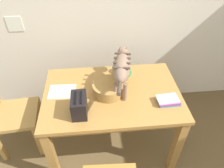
{
  "coord_description": "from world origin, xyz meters",
  "views": [
    {
      "loc": [
        -0.23,
        0.09,
        2.04
      ],
      "look_at": [
        -0.09,
        1.49,
        0.85
      ],
      "focal_mm": 33.66,
      "sensor_mm": 36.0,
      "label": 1
    }
  ],
  "objects_px": {
    "cat": "(122,66)",
    "book_stack": "(168,100)",
    "dining_table": "(112,100)",
    "wooden_chair_near": "(11,114)",
    "magazine": "(62,91)",
    "toaster": "(79,105)",
    "wicker_basket": "(108,88)",
    "coffee_mug": "(123,68)",
    "saucer_bowl": "(122,72)"
  },
  "relations": [
    {
      "from": "wooden_chair_near",
      "to": "magazine",
      "type": "bearing_deg",
      "value": 82.11
    },
    {
      "from": "saucer_bowl",
      "to": "coffee_mug",
      "type": "distance_m",
      "value": 0.05
    },
    {
      "from": "book_stack",
      "to": "toaster",
      "type": "relative_size",
      "value": 1.0
    },
    {
      "from": "magazine",
      "to": "wicker_basket",
      "type": "xyz_separation_m",
      "value": [
        0.42,
        -0.05,
        0.05
      ]
    },
    {
      "from": "saucer_bowl",
      "to": "book_stack",
      "type": "bearing_deg",
      "value": -53.44
    },
    {
      "from": "magazine",
      "to": "toaster",
      "type": "relative_size",
      "value": 1.21
    },
    {
      "from": "toaster",
      "to": "saucer_bowl",
      "type": "bearing_deg",
      "value": 50.0
    },
    {
      "from": "saucer_bowl",
      "to": "book_stack",
      "type": "distance_m",
      "value": 0.56
    },
    {
      "from": "coffee_mug",
      "to": "book_stack",
      "type": "relative_size",
      "value": 0.62
    },
    {
      "from": "cat",
      "to": "wicker_basket",
      "type": "xyz_separation_m",
      "value": [
        -0.12,
        -0.06,
        -0.19
      ]
    },
    {
      "from": "saucer_bowl",
      "to": "wooden_chair_near",
      "type": "relative_size",
      "value": 0.19
    },
    {
      "from": "dining_table",
      "to": "wooden_chair_near",
      "type": "height_order",
      "value": "wooden_chair_near"
    },
    {
      "from": "toaster",
      "to": "book_stack",
      "type": "bearing_deg",
      "value": 3.46
    },
    {
      "from": "wicker_basket",
      "to": "wooden_chair_near",
      "type": "distance_m",
      "value": 1.03
    },
    {
      "from": "dining_table",
      "to": "coffee_mug",
      "type": "xyz_separation_m",
      "value": [
        0.14,
        0.28,
        0.16
      ]
    },
    {
      "from": "book_stack",
      "to": "toaster",
      "type": "height_order",
      "value": "toaster"
    },
    {
      "from": "cat",
      "to": "magazine",
      "type": "relative_size",
      "value": 2.8
    },
    {
      "from": "wicker_basket",
      "to": "toaster",
      "type": "xyz_separation_m",
      "value": [
        -0.25,
        -0.22,
        0.03
      ]
    },
    {
      "from": "saucer_bowl",
      "to": "magazine",
      "type": "height_order",
      "value": "saucer_bowl"
    },
    {
      "from": "toaster",
      "to": "wooden_chair_near",
      "type": "relative_size",
      "value": 0.21
    },
    {
      "from": "saucer_bowl",
      "to": "magazine",
      "type": "bearing_deg",
      "value": -158.95
    },
    {
      "from": "book_stack",
      "to": "toaster",
      "type": "xyz_separation_m",
      "value": [
        -0.75,
        -0.05,
        0.06
      ]
    },
    {
      "from": "dining_table",
      "to": "wooden_chair_near",
      "type": "bearing_deg",
      "value": 175.1
    },
    {
      "from": "book_stack",
      "to": "coffee_mug",
      "type": "bearing_deg",
      "value": 126.28
    },
    {
      "from": "saucer_bowl",
      "to": "toaster",
      "type": "xyz_separation_m",
      "value": [
        -0.42,
        -0.5,
        0.07
      ]
    },
    {
      "from": "magazine",
      "to": "book_stack",
      "type": "distance_m",
      "value": 0.95
    },
    {
      "from": "saucer_bowl",
      "to": "magazine",
      "type": "relative_size",
      "value": 0.76
    },
    {
      "from": "wooden_chair_near",
      "to": "saucer_bowl",
      "type": "bearing_deg",
      "value": 95.21
    },
    {
      "from": "coffee_mug",
      "to": "book_stack",
      "type": "bearing_deg",
      "value": -53.72
    },
    {
      "from": "dining_table",
      "to": "magazine",
      "type": "relative_size",
      "value": 5.13
    },
    {
      "from": "magazine",
      "to": "wooden_chair_near",
      "type": "distance_m",
      "value": 0.62
    },
    {
      "from": "cat",
      "to": "saucer_bowl",
      "type": "height_order",
      "value": "cat"
    },
    {
      "from": "magazine",
      "to": "toaster",
      "type": "bearing_deg",
      "value": -56.06
    },
    {
      "from": "cat",
      "to": "book_stack",
      "type": "relative_size",
      "value": 3.36
    },
    {
      "from": "coffee_mug",
      "to": "wooden_chair_near",
      "type": "xyz_separation_m",
      "value": [
        -1.14,
        -0.19,
        -0.35
      ]
    },
    {
      "from": "cat",
      "to": "wicker_basket",
      "type": "bearing_deg",
      "value": -141.71
    },
    {
      "from": "coffee_mug",
      "to": "wooden_chair_near",
      "type": "height_order",
      "value": "wooden_chair_near"
    },
    {
      "from": "saucer_bowl",
      "to": "toaster",
      "type": "height_order",
      "value": "toaster"
    },
    {
      "from": "dining_table",
      "to": "wicker_basket",
      "type": "bearing_deg",
      "value": 177.13
    },
    {
      "from": "book_stack",
      "to": "wicker_basket",
      "type": "height_order",
      "value": "wicker_basket"
    },
    {
      "from": "dining_table",
      "to": "saucer_bowl",
      "type": "bearing_deg",
      "value": 64.42
    },
    {
      "from": "coffee_mug",
      "to": "cat",
      "type": "bearing_deg",
      "value": -101.83
    },
    {
      "from": "wooden_chair_near",
      "to": "cat",
      "type": "bearing_deg",
      "value": 84.59
    },
    {
      "from": "book_stack",
      "to": "toaster",
      "type": "bearing_deg",
      "value": -176.54
    },
    {
      "from": "toaster",
      "to": "dining_table",
      "type": "bearing_deg",
      "value": 37.66
    },
    {
      "from": "saucer_bowl",
      "to": "wicker_basket",
      "type": "xyz_separation_m",
      "value": [
        -0.16,
        -0.28,
        0.04
      ]
    },
    {
      "from": "cat",
      "to": "magazine",
      "type": "distance_m",
      "value": 0.59
    },
    {
      "from": "cat",
      "to": "wooden_chair_near",
      "type": "relative_size",
      "value": 0.71
    },
    {
      "from": "wooden_chair_near",
      "to": "toaster",
      "type": "bearing_deg",
      "value": 62.62
    },
    {
      "from": "coffee_mug",
      "to": "toaster",
      "type": "xyz_separation_m",
      "value": [
        -0.42,
        -0.5,
        0.02
      ]
    }
  ]
}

